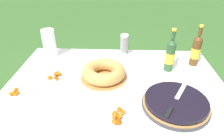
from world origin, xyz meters
TOP-DOWN VIEW (x-y plane):
  - garden_table at (0.00, 0.00)m, footprint 1.55×1.09m
  - tablecloth at (0.00, 0.00)m, footprint 1.56×1.10m
  - berry_tart at (0.37, -0.25)m, footprint 0.41×0.41m
  - serving_knife at (0.36, -0.28)m, footprint 0.21×0.34m
  - bundt_cake at (-0.09, 0.05)m, footprint 0.35×0.35m
  - cup_stack at (0.06, 0.46)m, footprint 0.07×0.07m
  - cider_bottle_green at (0.41, 0.19)m, footprint 0.07×0.07m
  - cider_bottle_amber at (0.64, 0.29)m, footprint 0.07×0.07m
  - snack_plate_near at (-0.44, 0.04)m, footprint 0.24×0.24m
  - snack_plate_left at (0.02, -0.37)m, footprint 0.21×0.21m
  - snack_plate_right at (-0.64, -0.19)m, footprint 0.19×0.19m
  - paper_towel_roll at (-0.59, 0.39)m, footprint 0.11×0.11m

SIDE VIEW (x-z plane):
  - garden_table at x=0.00m, z-range 0.32..1.09m
  - tablecloth at x=0.00m, z-range 0.71..0.81m
  - snack_plate_right at x=-0.64m, z-range 0.76..0.81m
  - snack_plate_near at x=-0.44m, z-range 0.76..0.82m
  - snack_plate_left at x=0.02m, z-range 0.76..0.82m
  - berry_tart at x=0.37m, z-range 0.78..0.83m
  - bundt_cake at x=-0.09m, z-range 0.78..0.88m
  - serving_knife at x=0.36m, z-range 0.83..0.85m
  - cup_stack at x=0.06m, z-range 0.78..0.97m
  - paper_towel_roll at x=-0.59m, z-range 0.78..1.03m
  - cider_bottle_amber at x=0.64m, z-range 0.74..1.08m
  - cider_bottle_green at x=0.41m, z-range 0.74..1.08m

